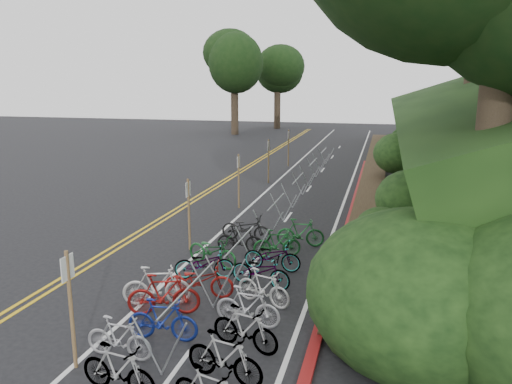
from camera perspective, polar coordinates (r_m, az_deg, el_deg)
ground at (r=13.72m, az=-17.97°, el=-12.72°), size 120.00×120.00×0.00m
road_markings at (r=22.15m, az=-2.55°, el=-2.39°), size 7.47×80.00×0.01m
red_curb at (r=23.09m, az=10.98°, el=-1.87°), size 0.25×28.00×0.10m
embankment at (r=30.16m, az=26.05°, el=5.31°), size 14.30×48.14×9.11m
bike_rack_front at (r=11.53m, az=-7.62°, el=-12.18°), size 1.18×3.28×1.24m
bike_racks_rest at (r=24.18m, az=4.83°, el=0.92°), size 1.14×23.00×1.17m
signpost_near at (r=10.77m, az=-20.44°, el=-11.72°), size 0.08×0.40×2.51m
signposts_rest at (r=25.53m, az=-0.09°, el=2.90°), size 0.08×18.40×2.50m
bike_front at (r=13.41m, az=-11.29°, el=-10.44°), size 1.04×1.84×1.06m
bike_valet at (r=13.82m, az=-3.29°, el=-9.69°), size 3.45×11.32×1.09m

